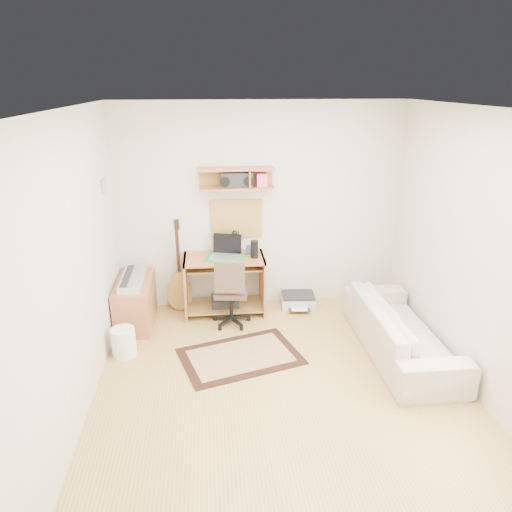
{
  "coord_description": "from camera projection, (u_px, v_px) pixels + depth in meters",
  "views": [
    {
      "loc": [
        -0.65,
        -3.82,
        2.8
      ],
      "look_at": [
        -0.15,
        1.05,
        1.0
      ],
      "focal_mm": 33.46,
      "sensor_mm": 36.0,
      "label": 1
    }
  ],
  "objects": [
    {
      "name": "sofa",
      "position": [
        402.0,
        322.0,
        5.12
      ],
      "size": [
        0.55,
        1.89,
        0.74
      ],
      "primitive_type": "imported",
      "rotation": [
        0.0,
        0.0,
        1.57
      ],
      "color": "#BEAD97",
      "rests_on": "floor"
    },
    {
      "name": "task_chair",
      "position": [
        231.0,
        291.0,
        5.72
      ],
      "size": [
        0.49,
        0.49,
        0.86
      ],
      "primitive_type": null,
      "rotation": [
        0.0,
        0.0,
        -0.12
      ],
      "color": "#3E3024",
      "rests_on": "floor"
    },
    {
      "name": "printer",
      "position": [
        298.0,
        300.0,
        6.28
      ],
      "size": [
        0.46,
        0.37,
        0.16
      ],
      "primitive_type": "cube",
      "rotation": [
        0.0,
        0.0,
        -0.08
      ],
      "color": "#A5A8AA",
      "rests_on": "floor"
    },
    {
      "name": "left_wall",
      "position": [
        72.0,
        272.0,
        3.98
      ],
      "size": [
        0.01,
        4.0,
        2.6
      ],
      "primitive_type": "cube",
      "color": "beige",
      "rests_on": "ground"
    },
    {
      "name": "music_keyboard",
      "position": [
        133.0,
        278.0,
        5.69
      ],
      "size": [
        0.25,
        0.79,
        0.07
      ],
      "primitive_type": "cube",
      "color": "#B2B5BA",
      "rests_on": "cabinet"
    },
    {
      "name": "pencil_cup",
      "position": [
        249.0,
        250.0,
        6.01
      ],
      "size": [
        0.07,
        0.07,
        0.11
      ],
      "primitive_type": "cylinder",
      "color": "#334B9B",
      "rests_on": "desk"
    },
    {
      "name": "waste_basket",
      "position": [
        124.0,
        342.0,
        5.14
      ],
      "size": [
        0.3,
        0.3,
        0.31
      ],
      "primitive_type": "cylinder",
      "rotation": [
        0.0,
        0.0,
        0.18
      ],
      "color": "white",
      "rests_on": "floor"
    },
    {
      "name": "laptop",
      "position": [
        225.0,
        247.0,
        5.84
      ],
      "size": [
        0.44,
        0.44,
        0.27
      ],
      "primitive_type": null,
      "rotation": [
        0.0,
        0.0,
        -0.27
      ],
      "color": "silver",
      "rests_on": "desk"
    },
    {
      "name": "speaker",
      "position": [
        254.0,
        249.0,
        5.86
      ],
      "size": [
        0.1,
        0.1,
        0.22
      ],
      "primitive_type": "cylinder",
      "color": "black",
      "rests_on": "desk"
    },
    {
      "name": "right_wall",
      "position": [
        482.0,
        257.0,
        4.32
      ],
      "size": [
        0.01,
        4.0,
        2.6
      ],
      "primitive_type": "cube",
      "color": "beige",
      "rests_on": "ground"
    },
    {
      "name": "cabinet",
      "position": [
        135.0,
        302.0,
        5.8
      ],
      "size": [
        0.4,
        0.9,
        0.55
      ],
      "primitive_type": "cube",
      "color": "#AD643D",
      "rests_on": "floor"
    },
    {
      "name": "ceiling",
      "position": [
        289.0,
        108.0,
        3.7
      ],
      "size": [
        3.6,
        4.0,
        0.01
      ],
      "primitive_type": "cube",
      "color": "white",
      "rests_on": "ground"
    },
    {
      "name": "wall_photo",
      "position": [
        104.0,
        186.0,
        5.24
      ],
      "size": [
        0.02,
        0.2,
        0.15
      ],
      "primitive_type": "cube",
      "color": "#4C8CBF",
      "rests_on": "left_wall"
    },
    {
      "name": "desk",
      "position": [
        225.0,
        285.0,
        6.04
      ],
      "size": [
        1.0,
        0.55,
        0.75
      ],
      "primitive_type": null,
      "color": "#AD643D",
      "rests_on": "floor"
    },
    {
      "name": "wall_shelf",
      "position": [
        237.0,
        178.0,
        5.74
      ],
      "size": [
        0.9,
        0.25,
        0.26
      ],
      "primitive_type": "cube",
      "color": "#AD643D",
      "rests_on": "back_wall"
    },
    {
      "name": "floor",
      "position": [
        282.0,
        390.0,
        4.6
      ],
      "size": [
        3.6,
        4.0,
        0.01
      ],
      "primitive_type": "cube",
      "color": "tan",
      "rests_on": "ground"
    },
    {
      "name": "rug",
      "position": [
        240.0,
        356.0,
        5.15
      ],
      "size": [
        1.42,
        1.15,
        0.02
      ],
      "primitive_type": "cube",
      "rotation": [
        0.0,
        0.0,
        0.29
      ],
      "color": "#C8B486",
      "rests_on": "floor"
    },
    {
      "name": "back_wall",
      "position": [
        260.0,
        207.0,
        6.02
      ],
      "size": [
        3.6,
        0.01,
        2.6
      ],
      "primitive_type": "cube",
      "color": "beige",
      "rests_on": "ground"
    },
    {
      "name": "boombox",
      "position": [
        236.0,
        180.0,
        5.74
      ],
      "size": [
        0.38,
        0.17,
        0.2
      ],
      "primitive_type": "cube",
      "color": "black",
      "rests_on": "wall_shelf"
    },
    {
      "name": "guitar",
      "position": [
        179.0,
        267.0,
        6.03
      ],
      "size": [
        0.32,
        0.21,
        1.19
      ],
      "primitive_type": null,
      "rotation": [
        0.0,
        0.0,
        0.03
      ],
      "color": "#AE8235",
      "rests_on": "floor"
    },
    {
      "name": "cork_board",
      "position": [
        237.0,
        219.0,
        6.02
      ],
      "size": [
        0.64,
        0.03,
        0.49
      ],
      "primitive_type": "cube",
      "color": "tan",
      "rests_on": "back_wall"
    },
    {
      "name": "desk_lamp",
      "position": [
        239.0,
        241.0,
        6.0
      ],
      "size": [
        0.1,
        0.1,
        0.31
      ],
      "primitive_type": null,
      "color": "black",
      "rests_on": "desk"
    }
  ]
}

